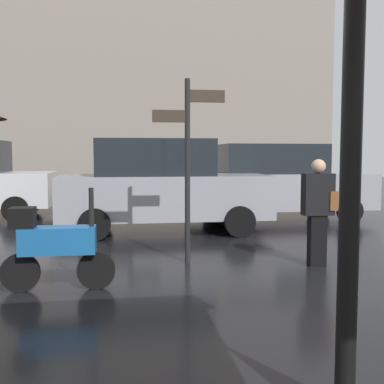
% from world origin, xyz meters
% --- Properties ---
extents(pedestrian_with_bag, '(0.48, 0.24, 1.57)m').
position_xyz_m(pedestrian_with_bag, '(2.46, 4.12, 0.89)').
color(pedestrian_with_bag, black).
rests_on(pedestrian_with_bag, ground).
extents(parked_scooter, '(1.35, 0.32, 1.23)m').
position_xyz_m(parked_scooter, '(-1.18, 3.38, 0.55)').
color(parked_scooter, black).
rests_on(parked_scooter, ground).
extents(parked_car_left, '(4.50, 2.00, 1.89)m').
position_xyz_m(parked_car_left, '(3.41, 8.93, 0.95)').
color(parked_car_left, gray).
rests_on(parked_car_left, ground).
extents(parked_car_distant, '(4.34, 1.88, 1.95)m').
position_xyz_m(parked_car_distant, '(0.43, 7.48, 0.98)').
color(parked_car_distant, gray).
rests_on(parked_car_distant, ground).
extents(street_signpost, '(1.08, 0.08, 2.74)m').
position_xyz_m(street_signpost, '(0.59, 4.59, 1.67)').
color(street_signpost, black).
rests_on(street_signpost, ground).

